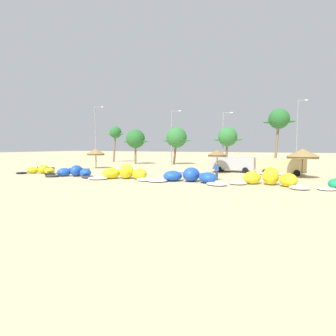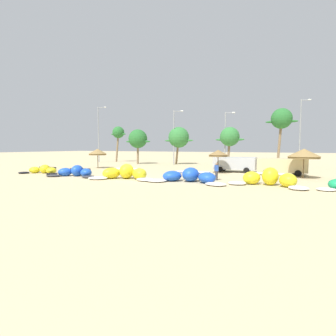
{
  "view_description": "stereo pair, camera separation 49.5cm",
  "coord_description": "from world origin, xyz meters",
  "px_view_note": "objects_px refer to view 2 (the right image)",
  "views": [
    {
      "loc": [
        13.25,
        -21.99,
        3.12
      ],
      "look_at": [
        2.46,
        2.0,
        1.0
      ],
      "focal_mm": 28.41,
      "sensor_mm": 36.0,
      "label": 1
    },
    {
      "loc": [
        13.7,
        -21.79,
        3.12
      ],
      "look_at": [
        2.46,
        2.0,
        1.0
      ],
      "focal_mm": 28.41,
      "sensor_mm": 36.0,
      "label": 2
    }
  ],
  "objects_px": {
    "kite_right_of_center": "(269,179)",
    "parked_car_second": "(234,163)",
    "beach_umbrella_near_palms": "(304,154)",
    "kite_left": "(76,172)",
    "palm_center_right": "(282,119)",
    "beach_umbrella_middle": "(218,153)",
    "parked_van": "(280,165)",
    "person_near_kites": "(217,171)",
    "lamppost_west": "(99,132)",
    "palm_left": "(138,139)",
    "kite_far_left": "(43,170)",
    "palm_leftmost": "(118,133)",
    "lamppost_west_center": "(175,135)",
    "palm_left_of_gap": "(179,138)",
    "lamppost_east": "(301,130)",
    "kite_left_of_center": "(125,173)",
    "lamppost_east_center": "(226,136)",
    "kite_center": "(189,177)",
    "palm_center_left": "(230,137)",
    "beach_umbrella_near_van": "(98,152)"
  },
  "relations": [
    {
      "from": "kite_right_of_center",
      "to": "parked_car_second",
      "type": "distance_m",
      "value": 11.53
    },
    {
      "from": "kite_right_of_center",
      "to": "beach_umbrella_near_palms",
      "type": "relative_size",
      "value": 2.07
    },
    {
      "from": "kite_left",
      "to": "palm_center_right",
      "type": "bearing_deg",
      "value": 49.85
    },
    {
      "from": "beach_umbrella_middle",
      "to": "parked_van",
      "type": "distance_m",
      "value": 6.82
    },
    {
      "from": "person_near_kites",
      "to": "lamppost_west",
      "type": "distance_m",
      "value": 34.66
    },
    {
      "from": "person_near_kites",
      "to": "palm_left",
      "type": "height_order",
      "value": "palm_left"
    },
    {
      "from": "kite_far_left",
      "to": "parked_van",
      "type": "bearing_deg",
      "value": 21.36
    },
    {
      "from": "palm_leftmost",
      "to": "lamppost_west_center",
      "type": "bearing_deg",
      "value": -11.45
    },
    {
      "from": "palm_left_of_gap",
      "to": "lamppost_east",
      "type": "height_order",
      "value": "lamppost_east"
    },
    {
      "from": "kite_right_of_center",
      "to": "lamppost_east",
      "type": "height_order",
      "value": "lamppost_east"
    },
    {
      "from": "beach_umbrella_near_palms",
      "to": "palm_left_of_gap",
      "type": "height_order",
      "value": "palm_left_of_gap"
    },
    {
      "from": "kite_right_of_center",
      "to": "person_near_kites",
      "type": "distance_m",
      "value": 4.99
    },
    {
      "from": "kite_far_left",
      "to": "kite_left_of_center",
      "type": "height_order",
      "value": "kite_left_of_center"
    },
    {
      "from": "lamppost_west_center",
      "to": "lamppost_east",
      "type": "relative_size",
      "value": 0.9
    },
    {
      "from": "kite_left_of_center",
      "to": "lamppost_east",
      "type": "bearing_deg",
      "value": 57.57
    },
    {
      "from": "lamppost_west",
      "to": "lamppost_east",
      "type": "distance_m",
      "value": 36.38
    },
    {
      "from": "kite_right_of_center",
      "to": "palm_leftmost",
      "type": "bearing_deg",
      "value": 143.89
    },
    {
      "from": "lamppost_west_center",
      "to": "lamppost_east_center",
      "type": "xyz_separation_m",
      "value": [
        9.14,
        -1.03,
        -0.47
      ]
    },
    {
      "from": "palm_leftmost",
      "to": "person_near_kites",
      "type": "bearing_deg",
      "value": -38.66
    },
    {
      "from": "kite_far_left",
      "to": "lamppost_east",
      "type": "xyz_separation_m",
      "value": [
        27.28,
        24.02,
        5.27
      ]
    },
    {
      "from": "kite_far_left",
      "to": "parked_van",
      "type": "height_order",
      "value": "parked_van"
    },
    {
      "from": "lamppost_east_center",
      "to": "palm_leftmost",
      "type": "bearing_deg",
      "value": 170.52
    },
    {
      "from": "person_near_kites",
      "to": "palm_left_of_gap",
      "type": "height_order",
      "value": "palm_left_of_gap"
    },
    {
      "from": "kite_center",
      "to": "parked_van",
      "type": "relative_size",
      "value": 1.43
    },
    {
      "from": "kite_left",
      "to": "parked_car_second",
      "type": "height_order",
      "value": "parked_car_second"
    },
    {
      "from": "kite_left",
      "to": "kite_right_of_center",
      "type": "height_order",
      "value": "kite_right_of_center"
    },
    {
      "from": "palm_left_of_gap",
      "to": "palm_center_left",
      "type": "bearing_deg",
      "value": -11.53
    },
    {
      "from": "beach_umbrella_middle",
      "to": "palm_center_left",
      "type": "xyz_separation_m",
      "value": [
        -1.08,
        10.95,
        2.24
      ]
    },
    {
      "from": "parked_van",
      "to": "palm_center_left",
      "type": "height_order",
      "value": "palm_center_left"
    },
    {
      "from": "person_near_kites",
      "to": "palm_left_of_gap",
      "type": "relative_size",
      "value": 0.25
    },
    {
      "from": "person_near_kites",
      "to": "lamppost_east_center",
      "type": "bearing_deg",
      "value": 100.44
    },
    {
      "from": "palm_center_right",
      "to": "lamppost_west",
      "type": "height_order",
      "value": "lamppost_west"
    },
    {
      "from": "parked_van",
      "to": "beach_umbrella_near_palms",
      "type": "bearing_deg",
      "value": -45.37
    },
    {
      "from": "beach_umbrella_near_palms",
      "to": "palm_left_of_gap",
      "type": "bearing_deg",
      "value": 144.06
    },
    {
      "from": "beach_umbrella_near_van",
      "to": "lamppost_east_center",
      "type": "bearing_deg",
      "value": 33.4
    },
    {
      "from": "beach_umbrella_middle",
      "to": "kite_left_of_center",
      "type": "bearing_deg",
      "value": -126.55
    },
    {
      "from": "lamppost_west",
      "to": "kite_left",
      "type": "bearing_deg",
      "value": -55.67
    },
    {
      "from": "beach_umbrella_near_van",
      "to": "palm_left_of_gap",
      "type": "xyz_separation_m",
      "value": [
        7.39,
        12.68,
        2.35
      ]
    },
    {
      "from": "parked_van",
      "to": "kite_center",
      "type": "bearing_deg",
      "value": -125.84
    },
    {
      "from": "kite_center",
      "to": "lamppost_west_center",
      "type": "height_order",
      "value": "lamppost_west_center"
    },
    {
      "from": "kite_right_of_center",
      "to": "lamppost_east",
      "type": "bearing_deg",
      "value": 83.63
    },
    {
      "from": "kite_far_left",
      "to": "parked_car_second",
      "type": "relative_size",
      "value": 1.11
    },
    {
      "from": "kite_center",
      "to": "beach_umbrella_near_van",
      "type": "distance_m",
      "value": 19.58
    },
    {
      "from": "palm_center_left",
      "to": "lamppost_east",
      "type": "bearing_deg",
      "value": 24.07
    },
    {
      "from": "kite_right_of_center",
      "to": "palm_center_right",
      "type": "relative_size",
      "value": 0.71
    },
    {
      "from": "beach_umbrella_middle",
      "to": "person_near_kites",
      "type": "distance_m",
      "value": 6.56
    },
    {
      "from": "palm_leftmost",
      "to": "palm_left",
      "type": "xyz_separation_m",
      "value": [
        7.15,
        -4.04,
        -1.37
      ]
    },
    {
      "from": "palm_left",
      "to": "lamppost_west_center",
      "type": "relative_size",
      "value": 0.67
    },
    {
      "from": "kite_left",
      "to": "parked_van",
      "type": "bearing_deg",
      "value": 28.61
    },
    {
      "from": "beach_umbrella_near_palms",
      "to": "palm_center_right",
      "type": "distance_m",
      "value": 15.07
    }
  ]
}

